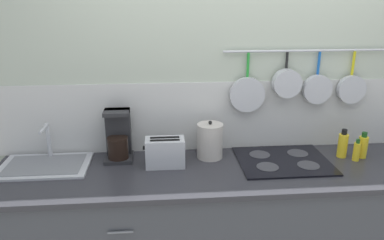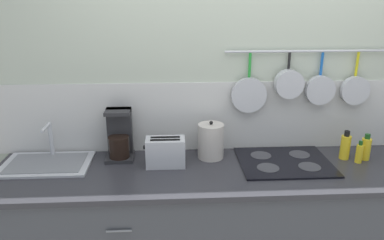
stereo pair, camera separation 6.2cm
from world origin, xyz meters
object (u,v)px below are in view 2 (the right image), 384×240
at_px(bottle_hot_sauce, 345,146).
at_px(bottle_vinegar, 366,148).
at_px(kettle, 211,141).
at_px(bottle_cooking_wine, 359,153).
at_px(toaster, 165,152).
at_px(coffee_maker, 120,138).

bearing_deg(bottle_hot_sauce, bottle_vinegar, -8.46).
height_order(kettle, bottle_vinegar, kettle).
relative_size(kettle, bottle_vinegar, 1.45).
xyz_separation_m(bottle_cooking_wine, bottle_vinegar, (0.07, 0.05, 0.01)).
bearing_deg(bottle_hot_sauce, toaster, -178.11).
height_order(bottle_hot_sauce, bottle_vinegar, bottle_hot_sauce).
relative_size(kettle, bottle_cooking_wine, 1.73).
xyz_separation_m(toaster, bottle_vinegar, (1.33, 0.02, -0.01)).
bearing_deg(toaster, coffee_maker, 154.80).
xyz_separation_m(coffee_maker, kettle, (0.61, -0.03, -0.02)).
xyz_separation_m(coffee_maker, bottle_cooking_wine, (1.57, -0.17, -0.07)).
relative_size(bottle_hot_sauce, bottle_cooking_wine, 1.31).
xyz_separation_m(coffee_maker, bottle_vinegar, (1.63, -0.12, -0.06)).
distance_m(coffee_maker, kettle, 0.61).
distance_m(toaster, kettle, 0.32).
xyz_separation_m(coffee_maker, toaster, (0.31, -0.14, -0.04)).
relative_size(kettle, bottle_hot_sauce, 1.32).
height_order(coffee_maker, kettle, coffee_maker).
height_order(bottle_cooking_wine, bottle_vinegar, bottle_vinegar).
relative_size(toaster, kettle, 1.02).
bearing_deg(kettle, toaster, -159.89).
relative_size(coffee_maker, bottle_vinegar, 1.89).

